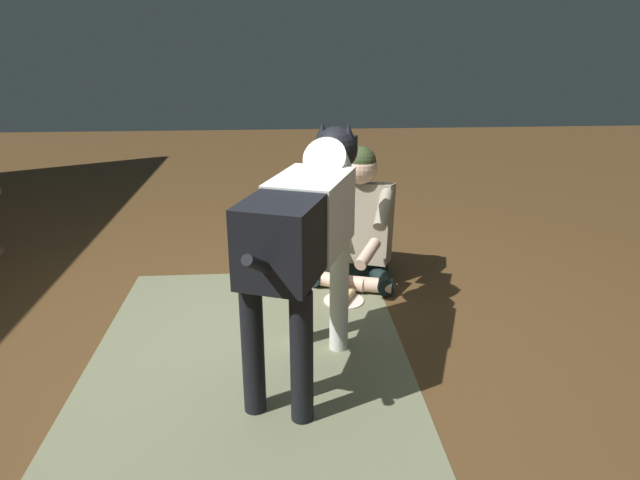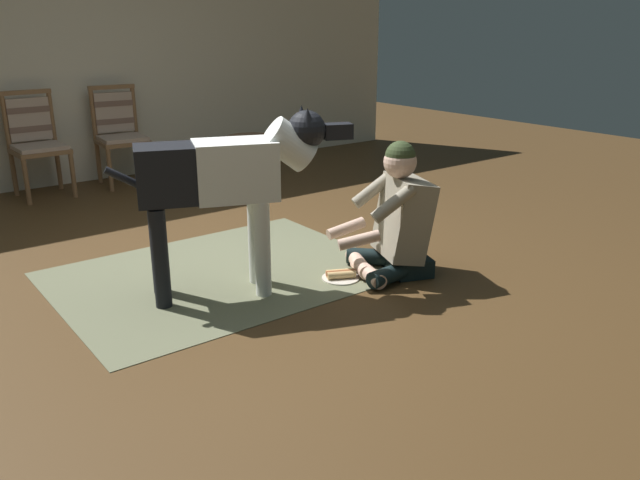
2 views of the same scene
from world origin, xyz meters
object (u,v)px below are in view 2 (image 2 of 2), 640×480
Objects in this scene: dining_chair_right_of_pair at (119,130)px; person_sitting_on_floor at (396,221)px; hot_dog_on_plate at (341,275)px; dining_chair_left_of_pair at (36,139)px; round_side_table at (251,155)px; large_dog at (227,177)px.

dining_chair_right_of_pair reaches higher than person_sitting_on_floor.
dining_chair_left_of_pair is at bearing 105.47° from hot_dog_on_plate.
hot_dog_on_plate is at bearing -74.53° from dining_chair_left_of_pair.
round_side_table is at bearing 78.44° from person_sitting_on_floor.
hot_dog_on_plate is (-0.35, 0.13, -0.34)m from person_sitting_on_floor.
person_sitting_on_floor is at bearing -82.13° from dining_chair_right_of_pair.
large_dog reaches higher than dining_chair_left_of_pair.
dining_chair_right_of_pair is 3.57m from person_sitting_on_floor.
hot_dog_on_plate is at bearing 159.34° from person_sitting_on_floor.
dining_chair_right_of_pair is at bearing 92.30° from hot_dog_on_plate.
large_dog is at bearing -84.95° from dining_chair_left_of_pair.
large_dog is at bearing 159.34° from person_sitting_on_floor.
person_sitting_on_floor reaches higher than hot_dog_on_plate.
hot_dog_on_plate is (0.94, -3.40, -0.52)m from dining_chair_left_of_pair.
dining_chair_right_of_pair is 4.00× the size of hot_dog_on_plate.
dining_chair_left_of_pair is 2.01× the size of round_side_table.
large_dog is 1.00m from hot_dog_on_plate.
dining_chair_left_of_pair is 0.71× the size of large_dog.
round_side_table is at bearing -37.78° from dining_chair_right_of_pair.
round_side_table is (0.91, 2.59, 0.27)m from hot_dog_on_plate.
round_side_table is (0.56, 2.72, -0.07)m from person_sitting_on_floor.
hot_dog_on_plate is 2.76m from round_side_table.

